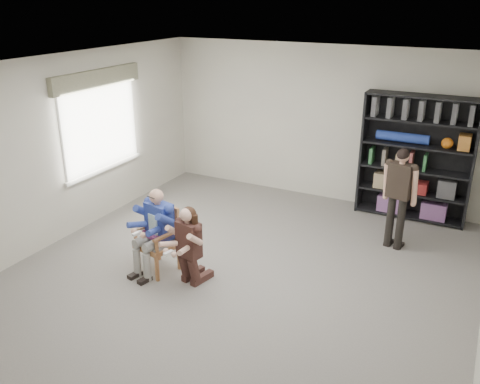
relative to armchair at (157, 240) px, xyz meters
The scene contains 8 objects.
room_shell 1.44m from the armchair, ahead, with size 6.00×7.00×2.80m, color silver, non-canonical shape.
floor 1.19m from the armchair, ahead, with size 6.00×7.00×0.01m, color slate.
window_left 2.50m from the armchair, 147.68° to the left, with size 0.16×2.00×1.75m, color white, non-canonical shape.
armchair is the anchor object (origin of this frame).
seated_man 0.14m from the armchair, ahead, with size 0.52×0.72×1.20m, color navy, non-canonical shape.
kneeling_woman 0.60m from the armchair, 11.69° to the right, with size 0.46×0.74×1.10m, color #391F1C, non-canonical shape.
bookshelf 4.48m from the armchair, 51.26° to the left, with size 1.80×0.38×2.10m, color black, non-canonical shape.
standing_man 3.54m from the armchair, 38.30° to the left, with size 0.48×0.27×1.56m, color black, non-canonical shape.
Camera 1 is at (2.75, -5.19, 3.60)m, focal length 38.00 mm.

